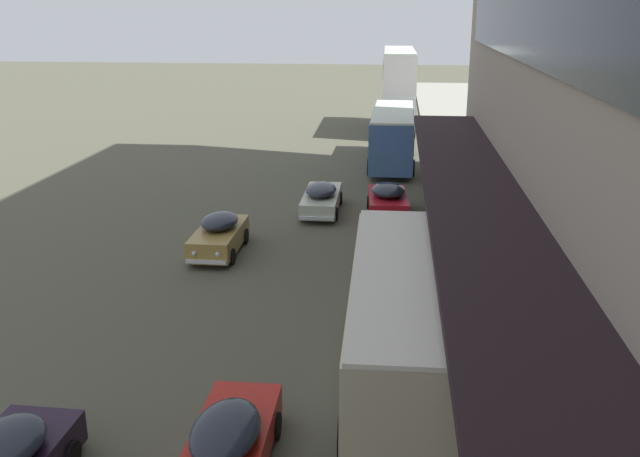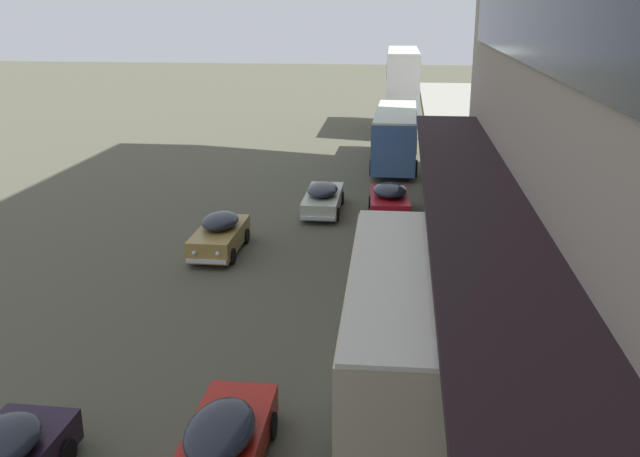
# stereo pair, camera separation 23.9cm
# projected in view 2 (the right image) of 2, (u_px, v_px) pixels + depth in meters

# --- Properties ---
(transit_bus_kerbside_front) EXTENTS (2.87, 10.27, 3.42)m
(transit_bus_kerbside_front) POSITION_uv_depth(u_px,v_px,m) (396.00, 134.00, 44.59)
(transit_bus_kerbside_front) COLOR #3E5F95
(transit_bus_kerbside_front) RESTS_ON ground
(transit_bus_kerbside_rear) EXTENTS (2.94, 10.45, 3.36)m
(transit_bus_kerbside_rear) POSITION_uv_depth(u_px,v_px,m) (398.00, 320.00, 18.40)
(transit_bus_kerbside_rear) COLOR tan
(transit_bus_kerbside_rear) RESTS_ON ground
(transit_bus_kerbside_far) EXTENTS (2.79, 10.59, 6.36)m
(transit_bus_kerbside_far) POSITION_uv_depth(u_px,v_px,m) (402.00, 88.00, 56.36)
(transit_bus_kerbside_far) COLOR beige
(transit_bus_kerbside_far) RESTS_ON ground
(sedan_second_near) EXTENTS (1.80, 4.36, 1.58)m
(sedan_second_near) POSITION_uv_depth(u_px,v_px,m) (220.00, 234.00, 29.00)
(sedan_second_near) COLOR olive
(sedan_second_near) RESTS_ON ground
(sedan_far_back) EXTENTS (2.12, 4.32, 1.63)m
(sedan_far_back) POSITION_uv_depth(u_px,v_px,m) (389.00, 200.00, 33.93)
(sedan_far_back) COLOR #B31420
(sedan_far_back) RESTS_ON ground
(sedan_second_mid) EXTENTS (1.84, 4.94, 1.45)m
(sedan_second_mid) POSITION_uv_depth(u_px,v_px,m) (323.00, 198.00, 34.67)
(sedan_second_mid) COLOR beige
(sedan_second_mid) RESTS_ON ground
(sedan_oncoming_front) EXTENTS (1.80, 4.70, 1.49)m
(sedan_oncoming_front) POSITION_uv_depth(u_px,v_px,m) (223.00, 444.00, 15.20)
(sedan_oncoming_front) COLOR #B2190F
(sedan_oncoming_front) RESTS_ON ground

